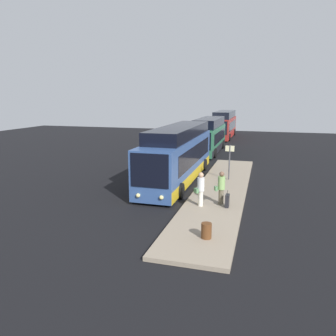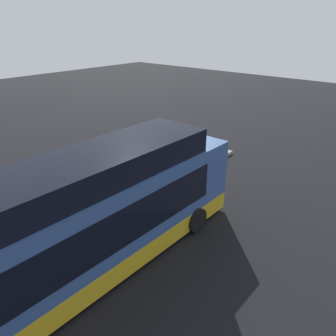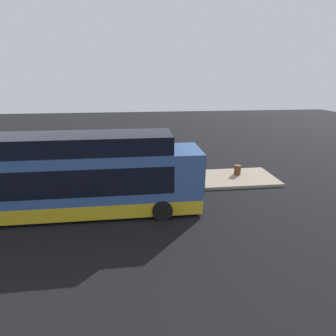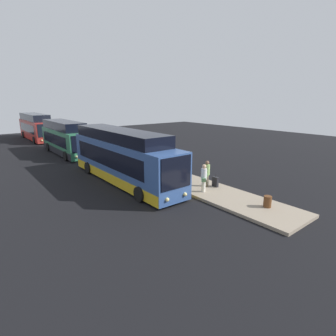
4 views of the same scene
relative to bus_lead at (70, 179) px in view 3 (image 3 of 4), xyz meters
name	(u,v)px [view 3 (image 3 of 4)]	position (x,y,z in m)	size (l,w,h in m)	color
ground	(118,208)	(2.18, 0.19, -1.77)	(80.00, 80.00, 0.00)	black
platform	(121,183)	(2.18, 3.38, -1.68)	(20.00, 3.18, 0.18)	gray
bus_lead	(70,179)	(0.00, 0.00, 0.00)	(12.55, 2.76, 3.92)	#33518C
passenger_boarding	(168,163)	(5.18, 3.74, -0.61)	(0.53, 0.65, 1.82)	#6B604C
passenger_waiting	(181,167)	(5.87, 2.73, -0.58)	(0.62, 0.62, 1.86)	silver
suitcase	(174,170)	(5.63, 4.15, -1.24)	(0.45, 0.19, 0.93)	black
sign_post	(76,159)	(-0.48, 3.58, -0.06)	(0.10, 0.62, 2.49)	#4C4C51
trash_bin	(237,170)	(9.87, 3.75, -1.27)	(0.44, 0.44, 0.65)	#593319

